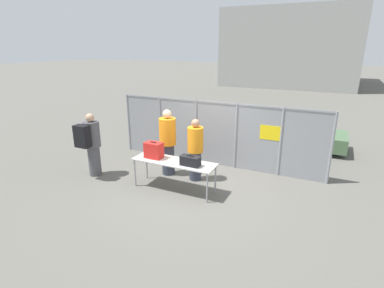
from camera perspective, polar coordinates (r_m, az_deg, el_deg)
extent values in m
plane|color=#605E56|center=(7.67, -0.75, -8.43)|extent=(120.00, 120.00, 0.00)
cylinder|color=gray|center=(10.40, -11.95, 4.00)|extent=(0.07, 0.07, 1.92)
cylinder|color=gray|center=(9.70, -6.00, 3.29)|extent=(0.07, 0.07, 1.92)
cylinder|color=gray|center=(9.12, 0.78, 2.43)|extent=(0.07, 0.07, 1.92)
cylinder|color=gray|center=(8.69, 8.34, 1.43)|extent=(0.07, 0.07, 1.92)
cylinder|color=gray|center=(8.42, 16.53, 0.32)|extent=(0.07, 0.07, 1.92)
cylinder|color=gray|center=(8.34, 25.05, -0.85)|extent=(0.07, 0.07, 1.92)
cube|color=gray|center=(8.88, 4.47, 1.94)|extent=(6.30, 0.01, 1.92)
cube|color=gray|center=(8.67, 4.62, 7.86)|extent=(6.30, 0.04, 0.04)
cube|color=yellow|center=(8.39, 14.82, 2.05)|extent=(0.60, 0.01, 0.40)
cube|color=#B2B2AD|center=(7.33, -3.46, -3.37)|extent=(2.11, 0.65, 0.02)
cylinder|color=#99999E|center=(7.78, -10.81, -5.39)|extent=(0.04, 0.04, 0.73)
cylinder|color=#99999E|center=(6.87, 2.87, -8.36)|extent=(0.04, 0.04, 0.73)
cylinder|color=#99999E|center=(8.17, -8.64, -4.09)|extent=(0.04, 0.04, 0.73)
cylinder|color=#99999E|center=(7.32, 4.49, -6.68)|extent=(0.04, 0.04, 0.73)
cube|color=red|center=(7.53, -7.29, -1.18)|extent=(0.45, 0.29, 0.40)
cube|color=black|center=(7.47, -7.36, 0.35)|extent=(0.16, 0.03, 0.02)
cube|color=black|center=(7.02, -0.33, -3.23)|extent=(0.47, 0.24, 0.23)
cube|color=black|center=(6.97, -0.33, -2.25)|extent=(0.16, 0.03, 0.02)
cylinder|color=#4C4C51|center=(8.71, -18.07, -3.05)|extent=(0.33, 0.33, 0.83)
cylinder|color=#4C4C51|center=(8.48, -18.56, 1.76)|extent=(0.43, 0.43, 0.69)
sphere|color=tan|center=(8.37, -18.88, 4.78)|extent=(0.23, 0.23, 0.23)
cube|color=black|center=(8.24, -20.18, 1.39)|extent=(0.39, 0.24, 0.58)
cylinder|color=#383D4C|center=(8.01, 0.63, -4.13)|extent=(0.31, 0.31, 0.79)
cylinder|color=orange|center=(7.76, 0.65, 0.84)|extent=(0.41, 0.41, 0.66)
sphere|color=#A57A5B|center=(7.64, 0.66, 3.97)|extent=(0.21, 0.21, 0.21)
cylinder|color=#383D4C|center=(8.37, -4.55, -2.88)|extent=(0.35, 0.35, 0.87)
cylinder|color=orange|center=(8.12, -4.69, 2.40)|extent=(0.45, 0.45, 0.73)
sphere|color=beige|center=(8.00, -4.78, 5.72)|extent=(0.24, 0.24, 0.24)
cube|color=#4C6B47|center=(11.20, 20.20, 1.21)|extent=(2.88, 1.44, 0.47)
sphere|color=black|center=(10.55, 16.96, -0.13)|extent=(0.53, 0.53, 0.53)
sphere|color=black|center=(12.03, 18.17, 1.96)|extent=(0.53, 0.53, 0.53)
cylinder|color=#59595B|center=(11.57, 10.54, 1.59)|extent=(1.01, 0.06, 0.06)
cube|color=#999993|center=(31.87, 19.04, 16.91)|extent=(11.22, 11.97, 6.53)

